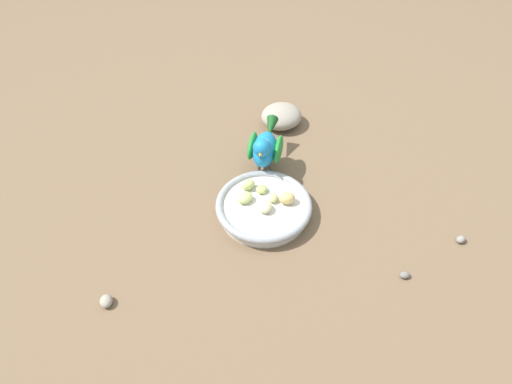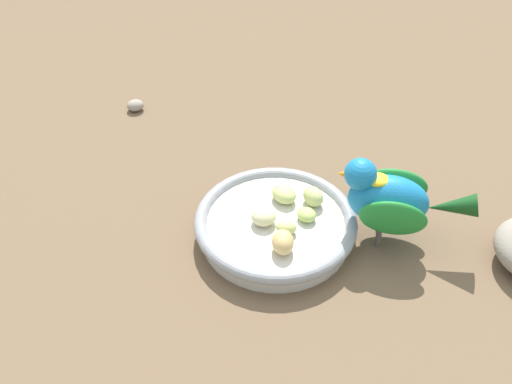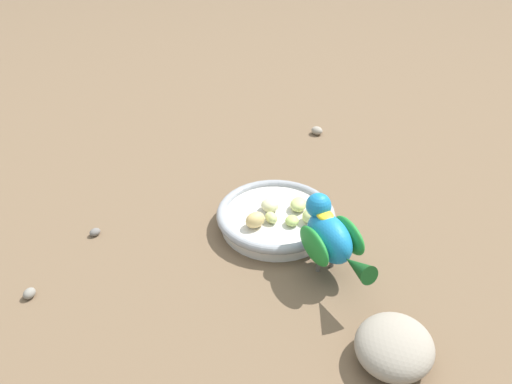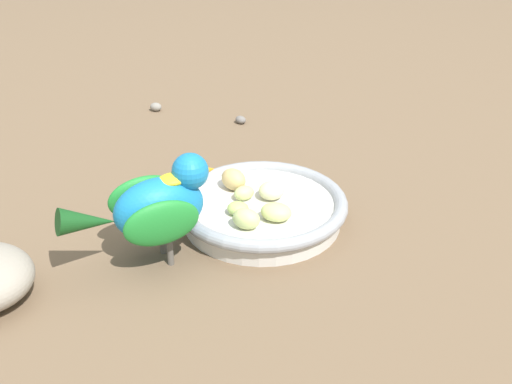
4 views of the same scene
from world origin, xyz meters
name	(u,v)px [view 2 (image 2 of 4)]	position (x,y,z in m)	size (l,w,h in m)	color
ground_plane	(263,225)	(0.00, 0.00, 0.00)	(4.00, 4.00, 0.00)	brown
feeding_bowl	(276,226)	(-0.02, 0.02, 0.02)	(0.20, 0.20, 0.03)	beige
apple_piece_0	(283,242)	(-0.04, 0.06, 0.04)	(0.03, 0.03, 0.03)	tan
apple_piece_1	(286,228)	(-0.04, 0.03, 0.03)	(0.03, 0.02, 0.02)	#C6D17A
apple_piece_2	(313,196)	(-0.06, -0.03, 0.04)	(0.03, 0.02, 0.02)	#C6D17A
apple_piece_3	(264,216)	(-0.01, 0.02, 0.04)	(0.03, 0.03, 0.02)	beige
apple_piece_4	(284,194)	(-0.02, -0.03, 0.04)	(0.03, 0.03, 0.02)	#C6D17A
apple_piece_5	(306,217)	(-0.05, 0.00, 0.03)	(0.02, 0.02, 0.01)	#B2CC66
parrot	(391,198)	(-0.15, -0.02, 0.07)	(0.17, 0.08, 0.12)	#59544C
pebble_2	(135,105)	(0.27, -0.19, 0.01)	(0.03, 0.02, 0.02)	gray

